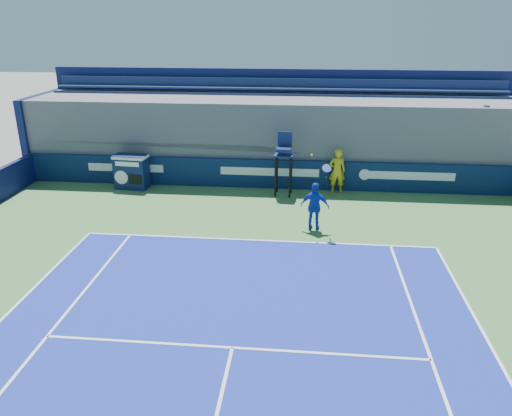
# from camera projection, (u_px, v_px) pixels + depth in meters

# --- Properties ---
(ball_person) EXTENTS (0.68, 0.47, 1.79)m
(ball_person) POSITION_uv_depth(u_px,v_px,m) (337.00, 171.00, 19.64)
(ball_person) COLOR gold
(ball_person) RESTS_ON apron
(back_hoarding) EXTENTS (20.40, 0.21, 1.20)m
(back_hoarding) POSITION_uv_depth(u_px,v_px,m) (270.00, 174.00, 20.31)
(back_hoarding) COLOR #0B1B41
(back_hoarding) RESTS_ON ground
(match_clock) EXTENTS (1.38, 0.84, 1.40)m
(match_clock) POSITION_uv_depth(u_px,v_px,m) (132.00, 171.00, 20.24)
(match_clock) COLOR #0E1A47
(match_clock) RESTS_ON ground
(umpire_chair) EXTENTS (0.74, 0.74, 2.48)m
(umpire_chair) POSITION_uv_depth(u_px,v_px,m) (284.00, 157.00, 19.20)
(umpire_chair) COLOR black
(umpire_chair) RESTS_ON ground
(tennis_player) EXTENTS (1.00, 0.58, 2.57)m
(tennis_player) POSITION_uv_depth(u_px,v_px,m) (315.00, 206.00, 16.22)
(tennis_player) COLOR #153BB2
(tennis_player) RESTS_ON apron
(stadium_seating) EXTENTS (21.00, 4.05, 4.40)m
(stadium_seating) POSITION_uv_depth(u_px,v_px,m) (273.00, 133.00, 21.78)
(stadium_seating) COLOR #59595E
(stadium_seating) RESTS_ON ground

